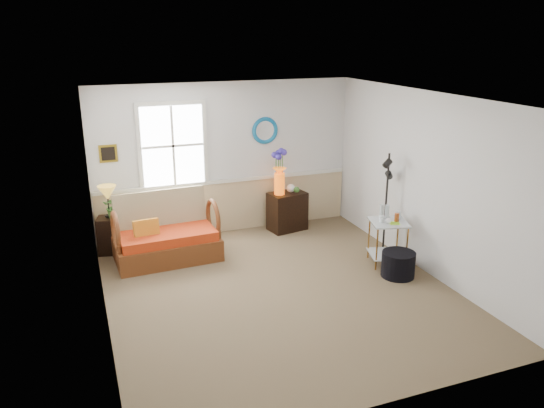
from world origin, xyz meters
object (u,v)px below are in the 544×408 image
object	(u,v)px
floor_lamp	(386,204)
loveseat	(166,228)
ottoman	(398,264)
lamp_stand	(109,235)
side_table	(387,243)
cabinet	(287,211)

from	to	relation	value
floor_lamp	loveseat	bearing A→B (deg)	149.19
floor_lamp	ottoman	bearing A→B (deg)	-122.63
lamp_stand	floor_lamp	bearing A→B (deg)	-20.64
loveseat	ottoman	world-z (taller)	loveseat
loveseat	ottoman	distance (m)	3.51
loveseat	side_table	distance (m)	3.37
lamp_stand	ottoman	distance (m)	4.49
floor_lamp	ottoman	distance (m)	1.07
ottoman	floor_lamp	bearing A→B (deg)	71.91
cabinet	side_table	world-z (taller)	cabinet
lamp_stand	ottoman	bearing A→B (deg)	-31.85
side_table	ottoman	xyz separation A→B (m)	(-0.09, -0.44, -0.15)
loveseat	side_table	bearing A→B (deg)	-26.33
lamp_stand	floor_lamp	xyz separation A→B (m)	(4.08, -1.54, 0.52)
loveseat	floor_lamp	world-z (taller)	floor_lamp
loveseat	cabinet	bearing A→B (deg)	11.01
side_table	ottoman	size ratio (longest dim) A/B	1.41
side_table	floor_lamp	xyz separation A→B (m)	(0.18, 0.39, 0.47)
lamp_stand	cabinet	size ratio (longest dim) A/B	0.87
lamp_stand	floor_lamp	size ratio (longest dim) A/B	0.36
cabinet	floor_lamp	distance (m)	1.89
lamp_stand	floor_lamp	world-z (taller)	floor_lamp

